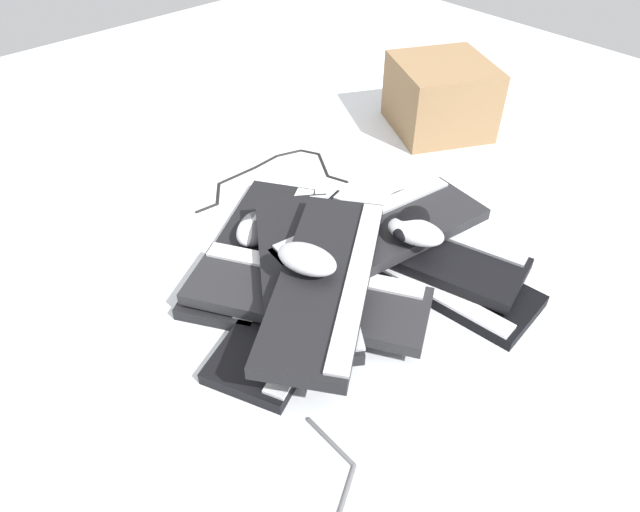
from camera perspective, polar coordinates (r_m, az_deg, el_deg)
ground_plane at (r=1.10m, az=-0.71°, el=-3.56°), size 3.20×3.20×0.00m
keyboard_0 at (r=1.19m, az=-6.59°, el=0.91°), size 0.37×0.45×0.03m
keyboard_1 at (r=1.06m, az=-2.11°, el=-4.84°), size 0.32×0.46×0.03m
keyboard_2 at (r=1.15m, az=10.55°, el=-1.34°), size 0.45×0.20×0.03m
keyboard_3 at (r=1.04m, az=-1.31°, el=-3.90°), size 0.45×0.36×0.03m
keyboard_4 at (r=1.16m, az=9.32°, el=1.13°), size 0.46×0.26×0.03m
keyboard_5 at (r=1.04m, az=-1.56°, el=-1.44°), size 0.45×0.37×0.03m
keyboard_6 at (r=0.98m, az=0.65°, el=-2.33°), size 0.38×0.44×0.03m
keyboard_7 at (r=1.13m, az=6.27°, el=2.34°), size 0.21×0.46×0.03m
mouse_0 at (r=1.18m, az=-6.72°, el=2.65°), size 0.12×0.12×0.04m
mouse_1 at (r=1.08m, az=9.55°, el=2.42°), size 0.13×0.10×0.04m
mouse_2 at (r=0.96m, az=-1.31°, el=-0.31°), size 0.12×0.09×0.04m
mouse_3 at (r=1.10m, az=9.07°, el=3.27°), size 0.10×0.13×0.04m
mouse_4 at (r=1.31m, az=8.19°, el=5.39°), size 0.07×0.11×0.04m
mouse_5 at (r=1.18m, az=-6.62°, el=2.74°), size 0.12×0.13×0.04m
cable_1 at (r=1.44m, az=-4.72°, el=8.40°), size 0.22×0.38×0.01m
cardboard_box at (r=1.63m, az=11.94°, el=15.35°), size 0.33×0.33×0.18m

